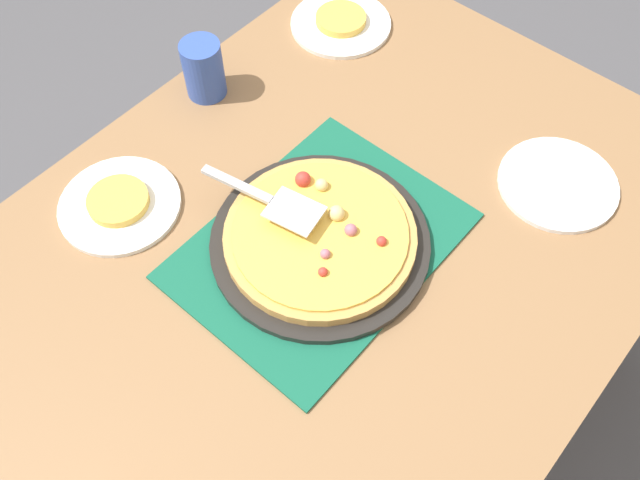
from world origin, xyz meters
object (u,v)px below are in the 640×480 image
at_px(plate_near_left, 341,24).
at_px(served_slice_right, 118,201).
at_px(pizza, 320,235).
at_px(served_slice_left, 341,19).
at_px(pizza_server, 270,200).
at_px(cup_near, 203,69).
at_px(plate_side, 558,184).
at_px(pizza_pan, 320,242).
at_px(plate_far_right, 120,205).

distance_m(plate_near_left, served_slice_right, 0.64).
bearing_deg(pizza, plate_near_left, 36.22).
bearing_deg(served_slice_right, served_slice_left, 1.14).
relative_size(served_slice_right, pizza_server, 0.47).
xyz_separation_m(pizza, cup_near, (0.13, 0.42, 0.03)).
bearing_deg(plate_side, plate_near_left, 82.25).
xyz_separation_m(plate_side, cup_near, (-0.25, 0.66, 0.06)).
bearing_deg(pizza_pan, cup_near, 72.14).
relative_size(plate_far_right, plate_side, 1.00).
height_order(plate_side, pizza_server, pizza_server).
xyz_separation_m(served_slice_left, pizza_server, (-0.49, -0.25, 0.05)).
xyz_separation_m(plate_side, pizza_server, (-0.41, 0.34, 0.06)).
relative_size(pizza_pan, pizza_server, 1.62).
height_order(plate_far_right, served_slice_left, served_slice_left).
relative_size(plate_near_left, plate_far_right, 1.00).
relative_size(pizza, served_slice_right, 3.00).
bearing_deg(pizza_server, pizza, -78.40).
xyz_separation_m(pizza_pan, cup_near, (0.13, 0.42, 0.05)).
bearing_deg(served_slice_right, plate_side, -45.81).
relative_size(pizza, cup_near, 2.75).
bearing_deg(cup_near, pizza_server, -115.41).
height_order(plate_near_left, served_slice_right, served_slice_right).
bearing_deg(pizza_pan, pizza_server, 100.78).
xyz_separation_m(cup_near, pizza_server, (-0.15, -0.32, 0.01)).
relative_size(pizza_pan, plate_near_left, 1.73).
bearing_deg(pizza, pizza_pan, -150.72).
relative_size(pizza, plate_near_left, 1.50).
relative_size(plate_near_left, cup_near, 1.83).
xyz_separation_m(pizza_pan, plate_far_right, (-0.17, 0.33, -0.01)).
distance_m(pizza, plate_side, 0.46).
bearing_deg(pizza_server, served_slice_left, 26.85).
relative_size(plate_side, pizza_server, 0.94).
xyz_separation_m(plate_side, served_slice_right, (-0.56, 0.57, 0.01)).
height_order(pizza, cup_near, cup_near).
bearing_deg(pizza_server, plate_side, -40.08).
relative_size(cup_near, pizza_server, 0.51).
height_order(served_slice_right, pizza_server, pizza_server).
bearing_deg(served_slice_left, served_slice_right, -178.86).
distance_m(pizza_pan, pizza_server, 0.11).
relative_size(pizza_pan, plate_side, 1.73).
relative_size(plate_far_right, served_slice_right, 2.00).
bearing_deg(pizza_pan, plate_side, -32.34).
distance_m(pizza, cup_near, 0.44).
relative_size(plate_far_right, cup_near, 1.83).
height_order(plate_near_left, plate_side, same).
height_order(plate_near_left, pizza_server, pizza_server).
bearing_deg(plate_far_right, served_slice_left, 1.14).
bearing_deg(plate_near_left, plate_far_right, -178.86).
relative_size(pizza_pan, pizza, 1.15).
bearing_deg(pizza_server, cup_near, 64.59).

